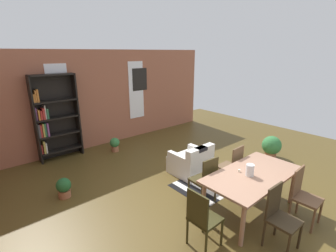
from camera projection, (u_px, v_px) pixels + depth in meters
ground_plane at (222, 212)px, 4.39m from camera, size 11.83×11.83×0.00m
back_wall_brick at (101, 99)px, 7.32m from camera, size 7.96×0.12×2.85m
window_pane_0 at (60, 99)px, 6.47m from camera, size 0.55×0.02×1.85m
window_pane_1 at (136, 90)px, 7.98m from camera, size 0.55×0.02×1.85m
dining_table at (252, 178)px, 4.23m from camera, size 1.86×0.95×0.76m
vase_on_table at (250, 170)px, 4.11m from camera, size 0.13×0.13×0.21m
tealight_candle_0 at (239, 171)px, 4.26m from camera, size 0.04×0.04×0.04m
dining_chair_far_left at (205, 179)px, 4.52m from camera, size 0.43×0.43×0.95m
dining_chair_near_right at (303, 194)px, 4.03m from camera, size 0.42×0.42×0.95m
dining_chair_near_left at (279, 215)px, 3.51m from camera, size 0.41×0.41×0.95m
dining_chair_far_right at (232, 165)px, 5.05m from camera, size 0.42×0.42×0.95m
dining_chair_head_left at (202, 217)px, 3.47m from camera, size 0.41×0.41×0.95m
bookshelf_tall at (53, 118)px, 6.31m from camera, size 1.11×0.29×2.25m
armchair_white at (191, 163)px, 5.71m from camera, size 0.80×0.81×0.75m
potted_plant_by_shelf at (115, 144)px, 7.01m from camera, size 0.28×0.28×0.41m
potted_plant_corner at (272, 146)px, 6.60m from camera, size 0.51×0.51×0.60m
potted_plant_window at (64, 187)px, 4.79m from camera, size 0.29×0.29×0.41m
striped_rug at (208, 184)px, 5.30m from camera, size 1.40×1.10×0.01m
framed_picture at (140, 79)px, 7.97m from camera, size 0.56×0.03×0.72m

